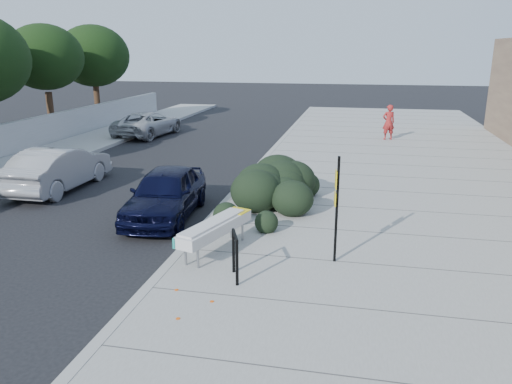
% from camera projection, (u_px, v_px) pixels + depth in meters
% --- Properties ---
extents(ground, '(120.00, 120.00, 0.00)m').
position_uv_depth(ground, '(183.00, 254.00, 11.63)').
color(ground, black).
rests_on(ground, ground).
extents(sidewalk_near, '(11.20, 50.00, 0.15)m').
position_uv_depth(sidewalk_near, '(413.00, 203.00, 15.22)').
color(sidewalk_near, gray).
rests_on(sidewalk_near, ground).
extents(curb_near, '(0.22, 50.00, 0.17)m').
position_uv_depth(curb_near, '(235.00, 193.00, 16.31)').
color(curb_near, '#9E9E99').
rests_on(curb_near, ground).
extents(curb_far, '(0.22, 50.00, 0.17)m').
position_uv_depth(curb_far, '(19.00, 180.00, 17.88)').
color(curb_far, '#9E9E99').
rests_on(curb_far, ground).
extents(tree_far_e, '(4.00, 4.00, 5.90)m').
position_uv_depth(tree_far_e, '(44.00, 57.00, 26.10)').
color(tree_far_e, '#332114').
rests_on(tree_far_e, ground).
extents(tree_far_f, '(4.40, 4.40, 6.07)m').
position_uv_depth(tree_far_f, '(93.00, 56.00, 30.80)').
color(tree_far_f, '#332114').
rests_on(tree_far_f, ground).
extents(bench, '(1.21, 2.43, 0.72)m').
position_uv_depth(bench, '(215.00, 228.00, 11.24)').
color(bench, gray).
rests_on(bench, sidewalk_near).
extents(bike_rack, '(0.28, 0.63, 0.97)m').
position_uv_depth(bike_rack, '(235.00, 251.00, 9.93)').
color(bike_rack, black).
rests_on(bike_rack, sidewalk_near).
extents(sign_post, '(0.10, 0.27, 2.34)m').
position_uv_depth(sign_post, '(336.00, 203.00, 10.54)').
color(sign_post, black).
rests_on(sign_post, sidewalk_near).
extents(hedge, '(3.39, 4.48, 1.51)m').
position_uv_depth(hedge, '(272.00, 183.00, 14.31)').
color(hedge, black).
rests_on(hedge, sidewalk_near).
extents(sedan_navy, '(2.02, 4.28, 1.41)m').
position_uv_depth(sedan_navy, '(165.00, 193.00, 14.03)').
color(sedan_navy, black).
rests_on(sedan_navy, ground).
extents(wagon_silver, '(1.56, 4.45, 1.47)m').
position_uv_depth(wagon_silver, '(59.00, 168.00, 16.85)').
color(wagon_silver, '#9D9EA2').
rests_on(wagon_silver, ground).
extents(suv_silver, '(2.72, 4.98, 1.32)m').
position_uv_depth(suv_silver, '(148.00, 124.00, 27.35)').
color(suv_silver, '#AAACB0').
rests_on(suv_silver, ground).
extents(pedestrian, '(0.74, 0.60, 1.77)m').
position_uv_depth(pedestrian, '(389.00, 122.00, 25.31)').
color(pedestrian, maroon).
rests_on(pedestrian, sidewalk_near).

